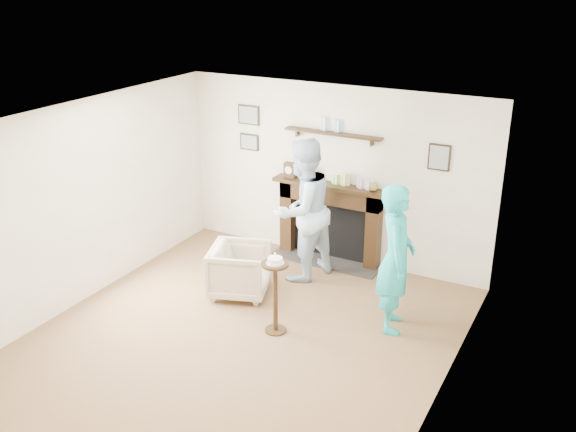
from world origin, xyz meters
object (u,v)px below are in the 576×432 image
object	(u,v)px
man	(302,276)
woman	(391,326)
pedestal_table	(275,284)
armchair	(241,293)

from	to	relation	value
man	woman	bearing A→B (deg)	84.20
pedestal_table	armchair	bearing A→B (deg)	145.25
man	pedestal_table	distance (m)	1.58
man	woman	world-z (taller)	man
armchair	man	world-z (taller)	man
armchair	woman	bearing A→B (deg)	-104.42
woman	pedestal_table	bearing A→B (deg)	103.50
armchair	man	bearing A→B (deg)	-48.62
armchair	pedestal_table	bearing A→B (deg)	-143.44
armchair	man	distance (m)	0.95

